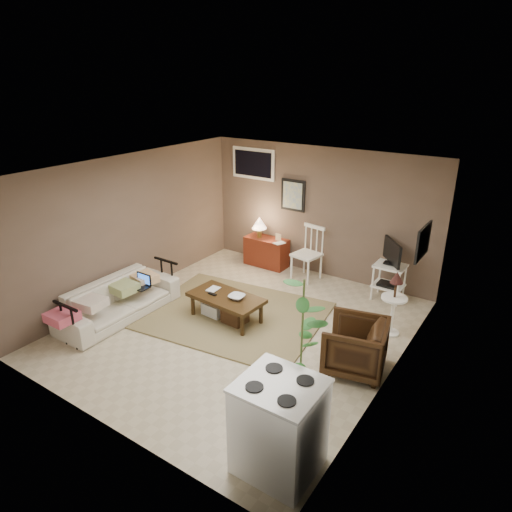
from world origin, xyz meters
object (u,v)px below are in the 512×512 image
Objects in this scene: potted_plant at (302,339)px; coffee_table at (226,306)px; red_console at (266,249)px; side_table at (395,296)px; armchair at (355,344)px; sofa at (118,294)px; spindle_chair at (307,255)px; tv_stand at (390,269)px; stove at (279,426)px.

coffee_table is at bearing 150.97° from potted_plant.
red_console is 0.99× the size of side_table.
armchair is 0.48× the size of potted_plant.
potted_plant reaches higher than red_console.
sofa reaches higher than coffee_table.
tv_stand is (1.54, -0.00, 0.09)m from spindle_chair.
tv_stand is 2.20m from armchair.
spindle_chair is at bearing 114.48° from stove.
sofa is 2.57× the size of armchair.
spindle_chair is at bearing 179.91° from tv_stand.
potted_plant reaches higher than sofa.
potted_plant is at bearing 106.85° from stove.
spindle_chair is at bearing -31.18° from sofa.
spindle_chair reaches higher than sofa.
side_table is 1.16m from armchair.
tv_stand reaches higher than stove.
red_console is 1.29× the size of armchair.
side_table is at bearing -63.24° from sofa.
side_table reaches higher than stove.
coffee_table is at bearing -98.31° from spindle_chair.
tv_stand is (3.32, 2.93, 0.17)m from sofa.
red_console is at bearing 124.15° from stove.
sofa is 3.13m from red_console.
armchair is at bearing -78.28° from sofa.
side_table reaches higher than coffee_table.
side_table is at bearing 79.30° from potted_plant.
potted_plant is (-0.39, -2.07, 0.24)m from side_table.
side_table is (2.93, -1.14, 0.27)m from red_console.
tv_stand is at bearing -0.09° from spindle_chair.
spindle_chair is 1.01× the size of stove.
red_console is at bearing 174.51° from spindle_chair.
stove is (3.63, -1.14, 0.10)m from sofa.
sofa is 3.80m from stove.
sofa is 4.19m from side_table.
coffee_table is 0.75× the size of potted_plant.
red_console is at bearing -141.45° from armchair.
spindle_chair is 3.51m from potted_plant.
potted_plant is (1.87, -1.04, 0.61)m from coffee_table.
tv_stand reaches higher than red_console.
spindle_chair reaches higher than coffee_table.
spindle_chair is (0.97, -0.09, 0.13)m from red_console.
tv_stand is 4.08m from stove.
potted_plant reaches higher than tv_stand.
sofa is at bearing 176.69° from potted_plant.
red_console is 3.62m from armchair.
coffee_table is 2.12m from spindle_chair.
potted_plant reaches higher than coffee_table.
sofa is at bearing -104.86° from red_console.
sofa is (-1.47, -0.85, 0.14)m from coffee_table.
side_table is (0.41, -1.05, 0.06)m from tv_stand.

